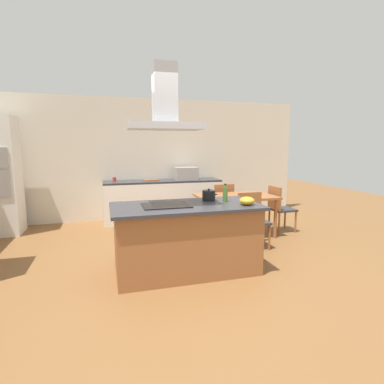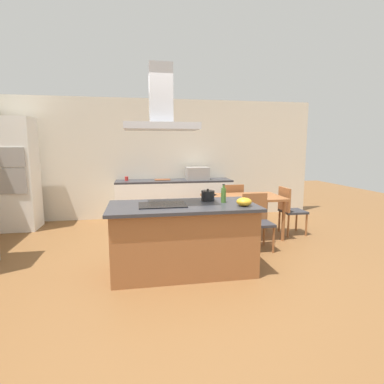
% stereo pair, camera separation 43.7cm
% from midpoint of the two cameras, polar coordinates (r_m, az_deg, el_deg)
% --- Properties ---
extents(ground, '(16.00, 16.00, 0.00)m').
position_cam_midpoint_polar(ground, '(5.61, -1.76, -8.55)').
color(ground, brown).
extents(wall_back, '(7.20, 0.10, 2.70)m').
position_cam_midpoint_polar(wall_back, '(7.10, -3.92, 6.13)').
color(wall_back, beige).
rests_on(wall_back, ground).
extents(kitchen_island, '(1.92, 0.96, 0.90)m').
position_cam_midpoint_polar(kitchen_island, '(4.07, 1.39, -8.58)').
color(kitchen_island, '#995B33').
rests_on(kitchen_island, ground).
extents(cooktop, '(0.60, 0.44, 0.01)m').
position_cam_midpoint_polar(cooktop, '(3.91, -2.38, -2.43)').
color(cooktop, black).
rests_on(cooktop, kitchen_island).
extents(tea_kettle, '(0.24, 0.18, 0.17)m').
position_cam_midpoint_polar(tea_kettle, '(4.24, 5.94, -0.70)').
color(tea_kettle, black).
rests_on(tea_kettle, kitchen_island).
extents(olive_oil_bottle, '(0.07, 0.07, 0.25)m').
position_cam_midpoint_polar(olive_oil_bottle, '(4.12, 8.93, -0.55)').
color(olive_oil_bottle, '#47722D').
rests_on(olive_oil_bottle, kitchen_island).
extents(mixing_bowl, '(0.19, 0.19, 0.11)m').
position_cam_midpoint_polar(mixing_bowl, '(3.95, 12.84, -1.82)').
color(mixing_bowl, gold).
rests_on(mixing_bowl, kitchen_island).
extents(back_counter, '(2.57, 0.62, 0.90)m').
position_cam_midpoint_polar(back_counter, '(6.87, -1.50, -1.50)').
color(back_counter, white).
rests_on(back_counter, ground).
extents(countertop_microwave, '(0.50, 0.38, 0.28)m').
position_cam_midpoint_polar(countertop_microwave, '(6.89, 2.79, 3.48)').
color(countertop_microwave, '#9E9993').
rests_on(countertop_microwave, back_counter).
extents(coffee_mug_red, '(0.08, 0.08, 0.09)m').
position_cam_midpoint_polar(coffee_mug_red, '(6.80, -10.33, 2.48)').
color(coffee_mug_red, red).
rests_on(coffee_mug_red, back_counter).
extents(cutting_board, '(0.34, 0.24, 0.02)m').
position_cam_midpoint_polar(cutting_board, '(6.82, -3.72, 2.31)').
color(cutting_board, brown).
rests_on(cutting_board, back_counter).
extents(wall_oven_stack, '(0.70, 0.66, 2.20)m').
position_cam_midpoint_polar(wall_oven_stack, '(6.81, -28.34, 2.91)').
color(wall_oven_stack, white).
rests_on(wall_oven_stack, ground).
extents(dining_table, '(1.40, 0.90, 0.75)m').
position_cam_midpoint_polar(dining_table, '(5.66, 11.67, -1.62)').
color(dining_table, '#995B33').
rests_on(dining_table, ground).
extents(chair_at_right_end, '(0.42, 0.42, 0.89)m').
position_cam_midpoint_polar(chair_at_right_end, '(6.09, 19.66, -2.76)').
color(chair_at_right_end, '#333338').
rests_on(chair_at_right_end, ground).
extents(chair_facing_back_wall, '(0.42, 0.42, 0.89)m').
position_cam_midpoint_polar(chair_facing_back_wall, '(6.30, 9.38, -2.00)').
color(chair_facing_back_wall, '#333338').
rests_on(chair_facing_back_wall, ground).
extents(chair_facing_island, '(0.42, 0.42, 0.89)m').
position_cam_midpoint_polar(chair_facing_island, '(5.09, 14.41, -4.68)').
color(chair_facing_island, '#333338').
rests_on(chair_facing_island, ground).
extents(range_hood, '(0.90, 0.55, 0.78)m').
position_cam_midpoint_polar(range_hood, '(3.87, -2.50, 15.25)').
color(range_hood, '#ADADB2').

